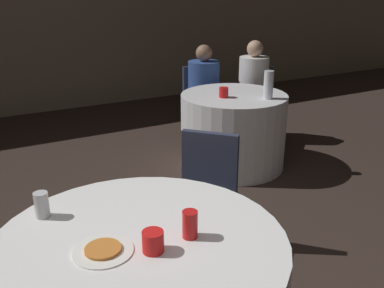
{
  "coord_description": "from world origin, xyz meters",
  "views": [
    {
      "loc": [
        -0.61,
        -1.53,
        1.75
      ],
      "look_at": [
        0.55,
        0.59,
        0.84
      ],
      "focal_mm": 40.0,
      "sensor_mm": 36.0,
      "label": 1
    }
  ],
  "objects_px": {
    "chair_far_north": "(201,96)",
    "person_white_shirt": "(252,92)",
    "pizza_plate_near": "(103,250)",
    "chair_near_northeast": "(206,185)",
    "soda_can_red": "(190,224)",
    "table_far": "(233,131)",
    "person_blue_shirt": "(206,93)",
    "bottle_far": "(268,85)",
    "chair_far_northeast": "(254,96)",
    "soda_can_silver": "(42,205)"
  },
  "relations": [
    {
      "from": "chair_near_northeast",
      "to": "bottle_far",
      "type": "relative_size",
      "value": 3.23
    },
    {
      "from": "pizza_plate_near",
      "to": "table_far",
      "type": "bearing_deg",
      "value": 45.0
    },
    {
      "from": "chair_far_north",
      "to": "bottle_far",
      "type": "relative_size",
      "value": 3.23
    },
    {
      "from": "chair_near_northeast",
      "to": "soda_can_red",
      "type": "bearing_deg",
      "value": 101.62
    },
    {
      "from": "table_far",
      "to": "person_blue_shirt",
      "type": "bearing_deg",
      "value": 80.59
    },
    {
      "from": "soda_can_red",
      "to": "chair_far_north",
      "type": "bearing_deg",
      "value": 59.47
    },
    {
      "from": "chair_far_northeast",
      "to": "person_white_shirt",
      "type": "height_order",
      "value": "person_white_shirt"
    },
    {
      "from": "soda_can_silver",
      "to": "chair_near_northeast",
      "type": "bearing_deg",
      "value": 17.07
    },
    {
      "from": "chair_near_northeast",
      "to": "pizza_plate_near",
      "type": "xyz_separation_m",
      "value": [
        -0.91,
        -0.73,
        0.24
      ]
    },
    {
      "from": "chair_far_northeast",
      "to": "person_white_shirt",
      "type": "xyz_separation_m",
      "value": [
        -0.12,
        -0.1,
        0.08
      ]
    },
    {
      "from": "table_far",
      "to": "soda_can_silver",
      "type": "height_order",
      "value": "soda_can_silver"
    },
    {
      "from": "soda_can_red",
      "to": "table_far",
      "type": "bearing_deg",
      "value": 51.88
    },
    {
      "from": "chair_far_northeast",
      "to": "soda_can_silver",
      "type": "distance_m",
      "value": 3.52
    },
    {
      "from": "chair_far_north",
      "to": "person_white_shirt",
      "type": "bearing_deg",
      "value": 146.03
    },
    {
      "from": "pizza_plate_near",
      "to": "soda_can_silver",
      "type": "height_order",
      "value": "soda_can_silver"
    },
    {
      "from": "table_far",
      "to": "chair_far_north",
      "type": "relative_size",
      "value": 1.23
    },
    {
      "from": "chair_far_northeast",
      "to": "pizza_plate_near",
      "type": "xyz_separation_m",
      "value": [
        -2.63,
        -2.53,
        0.24
      ]
    },
    {
      "from": "chair_far_north",
      "to": "soda_can_red",
      "type": "xyz_separation_m",
      "value": [
        -1.72,
        -2.92,
        0.29
      ]
    },
    {
      "from": "chair_far_northeast",
      "to": "chair_far_north",
      "type": "height_order",
      "value": "same"
    },
    {
      "from": "pizza_plate_near",
      "to": "chair_near_northeast",
      "type": "bearing_deg",
      "value": 38.75
    },
    {
      "from": "table_far",
      "to": "person_blue_shirt",
      "type": "relative_size",
      "value": 0.94
    },
    {
      "from": "soda_can_red",
      "to": "chair_far_northeast",
      "type": "bearing_deg",
      "value": 48.93
    },
    {
      "from": "person_blue_shirt",
      "to": "bottle_far",
      "type": "height_order",
      "value": "person_blue_shirt"
    },
    {
      "from": "person_white_shirt",
      "to": "soda_can_red",
      "type": "relative_size",
      "value": 9.55
    },
    {
      "from": "chair_near_northeast",
      "to": "chair_far_north",
      "type": "relative_size",
      "value": 1.0
    },
    {
      "from": "chair_far_north",
      "to": "person_white_shirt",
      "type": "xyz_separation_m",
      "value": [
        0.43,
        -0.41,
        0.08
      ]
    },
    {
      "from": "table_far",
      "to": "person_blue_shirt",
      "type": "distance_m",
      "value": 0.8
    },
    {
      "from": "table_far",
      "to": "bottle_far",
      "type": "distance_m",
      "value": 0.61
    },
    {
      "from": "soda_can_red",
      "to": "bottle_far",
      "type": "xyz_separation_m",
      "value": [
        1.75,
        1.72,
        0.07
      ]
    },
    {
      "from": "chair_far_north",
      "to": "person_white_shirt",
      "type": "relative_size",
      "value": 0.73
    },
    {
      "from": "soda_can_silver",
      "to": "soda_can_red",
      "type": "relative_size",
      "value": 1.0
    },
    {
      "from": "chair_far_north",
      "to": "person_blue_shirt",
      "type": "height_order",
      "value": "person_blue_shirt"
    },
    {
      "from": "chair_far_north",
      "to": "pizza_plate_near",
      "type": "distance_m",
      "value": 3.53
    },
    {
      "from": "table_far",
      "to": "soda_can_red",
      "type": "height_order",
      "value": "soda_can_red"
    },
    {
      "from": "pizza_plate_near",
      "to": "bottle_far",
      "type": "height_order",
      "value": "bottle_far"
    },
    {
      "from": "table_far",
      "to": "chair_far_northeast",
      "type": "distance_m",
      "value": 0.94
    },
    {
      "from": "pizza_plate_near",
      "to": "bottle_far",
      "type": "relative_size",
      "value": 0.93
    },
    {
      "from": "chair_near_northeast",
      "to": "soda_can_silver",
      "type": "bearing_deg",
      "value": 63.14
    },
    {
      "from": "table_far",
      "to": "pizza_plate_near",
      "type": "height_order",
      "value": "pizza_plate_near"
    },
    {
      "from": "table_far",
      "to": "chair_near_northeast",
      "type": "bearing_deg",
      "value": -130.38
    },
    {
      "from": "chair_far_north",
      "to": "soda_can_silver",
      "type": "height_order",
      "value": "soda_can_silver"
    },
    {
      "from": "chair_near_northeast",
      "to": "chair_far_north",
      "type": "xyz_separation_m",
      "value": [
        1.17,
        2.12,
        0.0
      ]
    },
    {
      "from": "chair_far_north",
      "to": "person_white_shirt",
      "type": "height_order",
      "value": "person_white_shirt"
    },
    {
      "from": "chair_far_northeast",
      "to": "soda_can_red",
      "type": "bearing_deg",
      "value": 98.06
    },
    {
      "from": "chair_far_north",
      "to": "soda_can_red",
      "type": "bearing_deg",
      "value": 68.88
    },
    {
      "from": "chair_far_north",
      "to": "chair_near_northeast",
      "type": "bearing_deg",
      "value": 70.46
    },
    {
      "from": "person_white_shirt",
      "to": "soda_can_silver",
      "type": "bearing_deg",
      "value": 86.41
    },
    {
      "from": "person_white_shirt",
      "to": "pizza_plate_near",
      "type": "height_order",
      "value": "person_white_shirt"
    },
    {
      "from": "table_far",
      "to": "person_blue_shirt",
      "type": "height_order",
      "value": "person_blue_shirt"
    },
    {
      "from": "chair_near_northeast",
      "to": "chair_far_north",
      "type": "distance_m",
      "value": 2.42
    }
  ]
}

